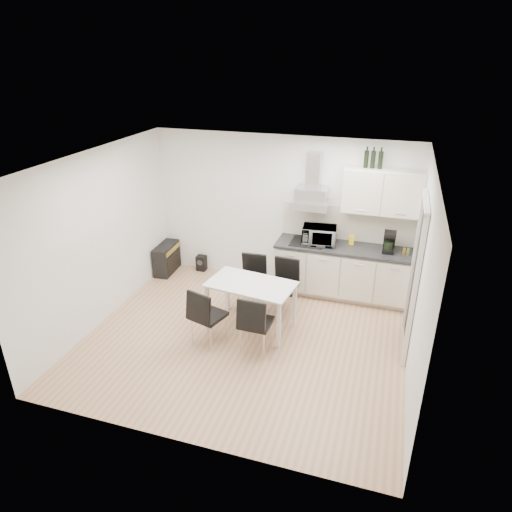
{
  "coord_description": "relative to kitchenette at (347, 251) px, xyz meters",
  "views": [
    {
      "loc": [
        1.81,
        -5.23,
        3.88
      ],
      "look_at": [
        0.01,
        0.53,
        1.1
      ],
      "focal_mm": 32.0,
      "sensor_mm": 36.0,
      "label": 1
    }
  ],
  "objects": [
    {
      "name": "chair_near_left",
      "position": [
        -1.65,
        -1.96,
        -0.39
      ],
      "size": [
        0.57,
        0.61,
        0.88
      ],
      "primitive_type": null,
      "rotation": [
        0.0,
        0.0,
        -0.29
      ],
      "color": "black",
      "rests_on": "ground"
    },
    {
      "name": "dining_table",
      "position": [
        -1.19,
        -1.41,
        -0.18
      ],
      "size": [
        1.33,
        0.87,
        0.75
      ],
      "rotation": [
        0.0,
        0.0,
        -0.14
      ],
      "color": "white",
      "rests_on": "ground"
    },
    {
      "name": "wall_front",
      "position": [
        -1.19,
        -3.73,
        0.47
      ],
      "size": [
        4.5,
        0.1,
        2.6
      ],
      "primitive_type": "cube",
      "color": "white",
      "rests_on": "ground"
    },
    {
      "name": "chair_far_left",
      "position": [
        -1.37,
        -0.85,
        -0.39
      ],
      "size": [
        0.47,
        0.52,
        0.88
      ],
      "primitive_type": null,
      "rotation": [
        0.0,
        0.0,
        3.2
      ],
      "color": "black",
      "rests_on": "ground"
    },
    {
      "name": "wall_right",
      "position": [
        1.06,
        -1.73,
        0.47
      ],
      "size": [
        0.1,
        4.0,
        2.6
      ],
      "primitive_type": "cube",
      "color": "white",
      "rests_on": "ground"
    },
    {
      "name": "ground",
      "position": [
        -1.19,
        -1.73,
        -0.83
      ],
      "size": [
        4.5,
        4.5,
        0.0
      ],
      "primitive_type": "plane",
      "color": "tan",
      "rests_on": "ground"
    },
    {
      "name": "kitchenette",
      "position": [
        0.0,
        0.0,
        0.0
      ],
      "size": [
        2.22,
        0.64,
        2.52
      ],
      "color": "beige",
      "rests_on": "ground"
    },
    {
      "name": "wall_back",
      "position": [
        -1.19,
        0.27,
        0.47
      ],
      "size": [
        4.5,
        0.1,
        2.6
      ],
      "primitive_type": "cube",
      "color": "white",
      "rests_on": "ground"
    },
    {
      "name": "guitar_amp",
      "position": [
        -3.28,
        -0.08,
        -0.56
      ],
      "size": [
        0.31,
        0.67,
        0.54
      ],
      "rotation": [
        0.0,
        0.0,
        0.05
      ],
      "color": "black",
      "rests_on": "ground"
    },
    {
      "name": "chair_far_right",
      "position": [
        -0.85,
        -0.85,
        -0.39
      ],
      "size": [
        0.47,
        0.53,
        0.88
      ],
      "primitive_type": null,
      "rotation": [
        0.0,
        0.0,
        3.07
      ],
      "color": "black",
      "rests_on": "ground"
    },
    {
      "name": "wall_left",
      "position": [
        -3.44,
        -1.73,
        0.47
      ],
      "size": [
        0.1,
        4.0,
        2.6
      ],
      "primitive_type": "cube",
      "color": "white",
      "rests_on": "ground"
    },
    {
      "name": "ceiling",
      "position": [
        -1.19,
        -1.73,
        1.77
      ],
      "size": [
        4.5,
        4.5,
        0.0
      ],
      "primitive_type": "plane",
      "color": "white",
      "rests_on": "wall_back"
    },
    {
      "name": "floor_speaker",
      "position": [
        -2.7,
        0.17,
        -0.68
      ],
      "size": [
        0.18,
        0.16,
        0.29
      ],
      "primitive_type": "cube",
      "rotation": [
        0.0,
        0.0,
        0.02
      ],
      "color": "black",
      "rests_on": "ground"
    },
    {
      "name": "chair_near_right",
      "position": [
        -0.96,
        -1.93,
        -0.39
      ],
      "size": [
        0.45,
        0.51,
        0.88
      ],
      "primitive_type": null,
      "rotation": [
        0.0,
        0.0,
        -0.03
      ],
      "color": "black",
      "rests_on": "ground"
    },
    {
      "name": "doorway",
      "position": [
        1.02,
        -1.18,
        0.22
      ],
      "size": [
        0.08,
        1.04,
        2.1
      ],
      "primitive_type": "cube",
      "color": "white",
      "rests_on": "ground"
    }
  ]
}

